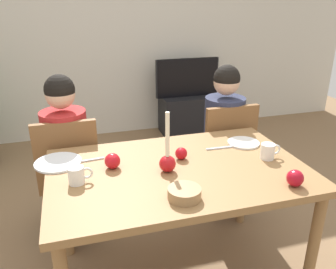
% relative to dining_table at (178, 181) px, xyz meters
% --- Properties ---
extents(back_wall, '(6.40, 0.10, 2.60)m').
position_rel_dining_table_xyz_m(back_wall, '(0.00, 2.60, 0.63)').
color(back_wall, beige).
rests_on(back_wall, ground).
extents(dining_table, '(1.40, 0.90, 0.75)m').
position_rel_dining_table_xyz_m(dining_table, '(0.00, 0.00, 0.00)').
color(dining_table, olive).
rests_on(dining_table, ground).
extents(chair_left, '(0.40, 0.40, 0.90)m').
position_rel_dining_table_xyz_m(chair_left, '(-0.59, 0.61, -0.15)').
color(chair_left, brown).
rests_on(chair_left, ground).
extents(chair_right, '(0.40, 0.40, 0.90)m').
position_rel_dining_table_xyz_m(chair_right, '(0.57, 0.61, -0.15)').
color(chair_right, brown).
rests_on(chair_right, ground).
extents(person_left_child, '(0.30, 0.30, 1.17)m').
position_rel_dining_table_xyz_m(person_left_child, '(-0.59, 0.64, -0.10)').
color(person_left_child, '#33384C').
rests_on(person_left_child, ground).
extents(person_right_child, '(0.30, 0.30, 1.17)m').
position_rel_dining_table_xyz_m(person_right_child, '(0.57, 0.64, -0.10)').
color(person_right_child, '#33384C').
rests_on(person_right_child, ground).
extents(tv_stand, '(0.64, 0.40, 0.48)m').
position_rel_dining_table_xyz_m(tv_stand, '(0.86, 2.30, -0.43)').
color(tv_stand, black).
rests_on(tv_stand, ground).
extents(tv, '(0.79, 0.05, 0.46)m').
position_rel_dining_table_xyz_m(tv, '(0.86, 2.30, 0.04)').
color(tv, black).
rests_on(tv, tv_stand).
extents(candle_centerpiece, '(0.09, 0.09, 0.33)m').
position_rel_dining_table_xyz_m(candle_centerpiece, '(-0.07, -0.02, 0.15)').
color(candle_centerpiece, red).
rests_on(candle_centerpiece, dining_table).
extents(plate_left, '(0.26, 0.26, 0.01)m').
position_rel_dining_table_xyz_m(plate_left, '(-0.63, 0.24, 0.09)').
color(plate_left, silver).
rests_on(plate_left, dining_table).
extents(plate_right, '(0.20, 0.20, 0.01)m').
position_rel_dining_table_xyz_m(plate_right, '(0.50, 0.20, 0.09)').
color(plate_right, white).
rests_on(plate_right, dining_table).
extents(mug_left, '(0.12, 0.08, 0.09)m').
position_rel_dining_table_xyz_m(mug_left, '(-0.54, -0.01, 0.13)').
color(mug_left, white).
rests_on(mug_left, dining_table).
extents(mug_right, '(0.12, 0.08, 0.09)m').
position_rel_dining_table_xyz_m(mug_right, '(0.53, -0.03, 0.13)').
color(mug_right, white).
rests_on(mug_right, dining_table).
extents(fork_left, '(0.18, 0.03, 0.01)m').
position_rel_dining_table_xyz_m(fork_left, '(-0.47, 0.23, 0.09)').
color(fork_left, silver).
rests_on(fork_left, dining_table).
extents(fork_right, '(0.18, 0.02, 0.01)m').
position_rel_dining_table_xyz_m(fork_right, '(0.33, 0.17, 0.09)').
color(fork_right, silver).
rests_on(fork_right, dining_table).
extents(bowl_walnuts, '(0.16, 0.16, 0.05)m').
position_rel_dining_table_xyz_m(bowl_walnuts, '(-0.07, -0.30, 0.11)').
color(bowl_walnuts, '#99754C').
rests_on(bowl_walnuts, dining_table).
extents(apple_near_candle, '(0.08, 0.08, 0.08)m').
position_rel_dining_table_xyz_m(apple_near_candle, '(0.49, -0.34, 0.13)').
color(apple_near_candle, '#AD0F1E').
rests_on(apple_near_candle, dining_table).
extents(apple_by_left_plate, '(0.07, 0.07, 0.07)m').
position_rel_dining_table_xyz_m(apple_by_left_plate, '(0.05, 0.10, 0.12)').
color(apple_by_left_plate, '#B60F18').
rests_on(apple_by_left_plate, dining_table).
extents(apple_by_right_mug, '(0.09, 0.09, 0.09)m').
position_rel_dining_table_xyz_m(apple_by_right_mug, '(-0.34, 0.10, 0.13)').
color(apple_by_right_mug, red).
rests_on(apple_by_right_mug, dining_table).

